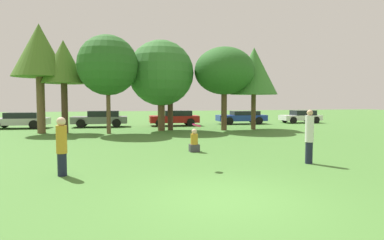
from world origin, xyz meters
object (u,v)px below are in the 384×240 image
at_px(parked_car_silver, 20,120).
at_px(tree_1, 64,63).
at_px(tree_3, 161,73).
at_px(parked_car_blue, 242,117).
at_px(tree_2, 108,65).
at_px(frisbee, 197,125).
at_px(bystander_sitting, 194,142).
at_px(tree_5, 224,71).
at_px(parked_car_red, 175,118).
at_px(tree_4, 170,74).
at_px(person_thrower, 62,145).
at_px(person_catcher, 309,136).
at_px(tree_0, 39,52).
at_px(tree_6, 254,71).
at_px(parked_car_grey, 101,118).
at_px(parked_car_white, 301,116).

bearing_deg(parked_car_silver, tree_1, 133.73).
bearing_deg(tree_3, parked_car_blue, 29.71).
bearing_deg(tree_2, frisbee, -76.02).
bearing_deg(parked_car_silver, bystander_sitting, 129.30).
bearing_deg(tree_5, tree_1, 176.04).
bearing_deg(parked_car_red, tree_4, 77.42).
bearing_deg(person_thrower, parked_car_red, 70.06).
height_order(person_catcher, tree_3, tree_3).
height_order(person_thrower, parked_car_blue, person_thrower).
bearing_deg(tree_5, frisbee, -113.65).
relative_size(person_catcher, parked_car_blue, 0.40).
bearing_deg(tree_0, person_thrower, -76.24).
relative_size(bystander_sitting, tree_2, 0.15).
relative_size(tree_2, parked_car_red, 1.49).
relative_size(person_thrower, parked_car_silver, 0.39).
xyz_separation_m(bystander_sitting, tree_4, (0.77, 10.08, 3.71)).
bearing_deg(tree_6, person_thrower, -133.56).
bearing_deg(bystander_sitting, tree_4, 85.65).
bearing_deg(tree_6, parked_car_red, 136.59).
xyz_separation_m(parked_car_grey, parked_car_blue, (12.70, 0.32, -0.04)).
relative_size(person_catcher, tree_6, 0.30).
bearing_deg(parked_car_blue, parked_car_red, 7.62).
bearing_deg(parked_car_silver, parked_car_white, -176.55).
distance_m(person_thrower, tree_2, 12.32).
bearing_deg(parked_car_silver, parked_car_grey, -178.14).
xyz_separation_m(parked_car_red, parked_car_white, (12.72, 0.49, -0.05)).
bearing_deg(person_catcher, person_thrower, 0.00).
height_order(parked_car_silver, parked_car_grey, parked_car_grey).
xyz_separation_m(bystander_sitting, tree_2, (-3.64, 8.46, 4.06)).
xyz_separation_m(parked_car_silver, parked_car_grey, (6.12, -0.13, 0.03)).
xyz_separation_m(frisbee, bystander_sitting, (0.74, 3.18, -0.97)).
bearing_deg(person_catcher, tree_6, -105.59).
xyz_separation_m(tree_0, tree_3, (8.03, -0.07, -1.26)).
distance_m(tree_4, tree_6, 6.30).
bearing_deg(parked_car_red, tree_3, 69.85).
distance_m(parked_car_silver, parked_car_white, 25.04).
xyz_separation_m(tree_2, tree_6, (10.62, 0.64, -0.08)).
bearing_deg(parked_car_grey, bystander_sitting, 110.12).
xyz_separation_m(tree_0, parked_car_grey, (3.65, 4.36, -4.69)).
bearing_deg(tree_3, tree_1, -179.52).
height_order(person_thrower, tree_4, tree_4).
bearing_deg(parked_car_red, parked_car_white, -174.72).
distance_m(frisbee, tree_4, 13.62).
relative_size(tree_2, tree_3, 0.99).
height_order(tree_1, tree_2, tree_2).
height_order(tree_0, tree_1, tree_0).
bearing_deg(tree_3, parked_car_silver, 156.54).
distance_m(parked_car_grey, parked_car_red, 6.20).
xyz_separation_m(person_thrower, parked_car_white, (19.36, 17.72, -0.24)).
relative_size(bystander_sitting, tree_0, 0.14).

